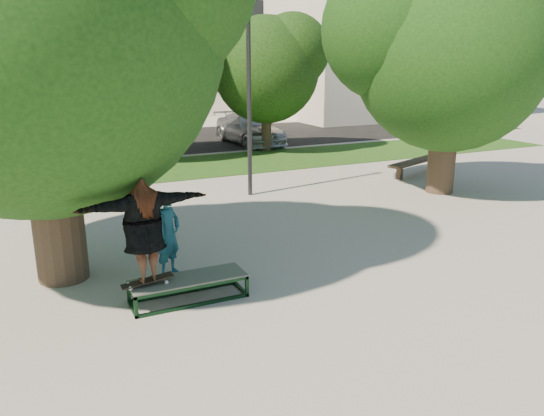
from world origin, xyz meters
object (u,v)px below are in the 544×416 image
car_grey (112,133)px  car_silver_b (249,129)px  bystander (168,234)px  bench (418,162)px  tree_right (447,42)px  grind_box (189,289)px  tree_left (27,7)px  car_silver_a (49,128)px  lamppost (249,79)px  car_dark (10,134)px

car_grey → car_silver_b: size_ratio=1.05×
bystander → bench: 10.78m
tree_right → bystander: tree_right is taller
bystander → grind_box: bearing=-130.0°
tree_left → car_silver_a: tree_left is taller
lamppost → car_grey: bearing=102.6°
grind_box → car_silver_a: car_silver_a is taller
car_silver_a → grind_box: bearing=-86.1°
car_dark → car_silver_b: (9.61, -1.56, -0.13)m
tree_left → bystander: tree_left is taller
tree_right → bench: tree_right is taller
grind_box → car_silver_a: size_ratio=0.38×
bystander → car_grey: size_ratio=0.31×
tree_left → grind_box: 4.95m
tree_left → bystander: size_ratio=4.73×
tree_left → car_silver_a: bearing=87.1°
tree_left → bench: bearing=20.0°
lamppost → grind_box: size_ratio=3.39×
bystander → tree_right: bearing=-22.1°
tree_right → grind_box: 10.04m
bystander → car_silver_a: 16.17m
lamppost → car_silver_b: lamppost is taller
bystander → car_silver_b: (7.11, 13.20, -0.09)m
bench → car_silver_b: bearing=85.9°
tree_right → car_silver_b: (-1.30, 10.48, -3.44)m
bystander → car_silver_b: bearing=21.7°
tree_right → car_dark: (-10.92, 12.04, -3.31)m
tree_right → bystander: 9.46m
lamppost → car_dark: 12.01m
car_dark → lamppost: bearing=-47.7°
tree_left → car_dark: tree_left is taller
grind_box → car_grey: (1.34, 15.42, 0.47)m
car_dark → bench: bearing=-27.5°
tree_right → car_grey: 14.00m
grind_box → car_dark: 16.09m
grind_box → bench: size_ratio=0.59×
tree_right → bystander: bearing=-162.1°
car_silver_a → car_silver_b: car_silver_a is taller
bench → car_grey: car_grey is taller
car_dark → car_silver_b: 9.74m
car_silver_a → car_dark: 2.03m
tree_right → car_grey: (-7.08, 11.58, -3.43)m
lamppost → car_grey: 10.21m
bench → car_silver_b: size_ratio=0.67×
tree_right → car_silver_a: bearing=125.1°
bystander → lamppost: bearing=12.9°
bystander → bench: size_ratio=0.50×
tree_right → car_silver_a: size_ratio=1.38×
lamppost → car_silver_b: 9.63m
grind_box → car_silver_a: (-1.00, 17.25, 0.61)m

